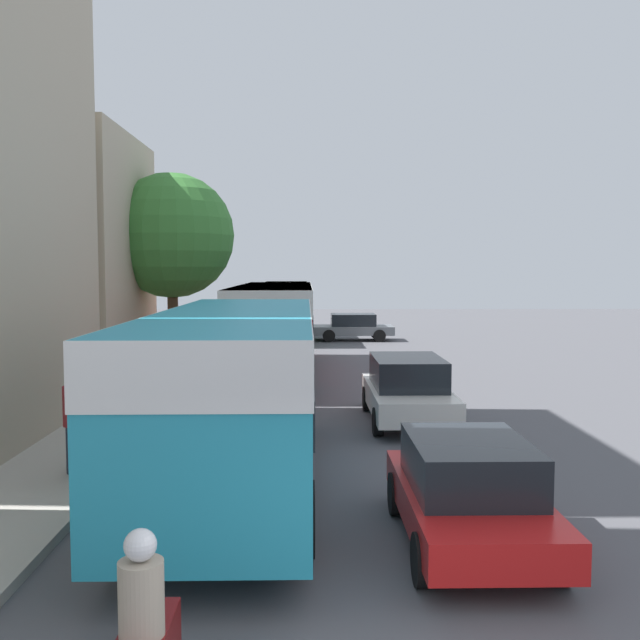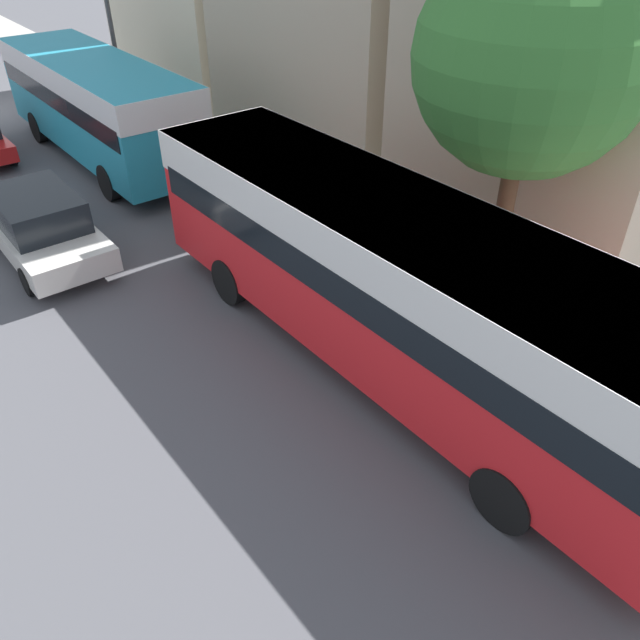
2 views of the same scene
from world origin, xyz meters
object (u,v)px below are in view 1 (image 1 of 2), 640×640
Objects in this scene: bus_following at (275,317)px; car_crossing at (353,326)px; pedestrian_near_curb at (206,326)px; pedestrian_walking_away at (75,422)px; bus_third_in_line at (284,302)px; car_far_curb at (407,389)px; car_distant at (468,491)px; bus_lead at (236,374)px.

bus_following is 12.31m from car_crossing.
car_crossing is at bearing 26.33° from pedestrian_near_curb.
pedestrian_walking_away is (-6.51, -24.31, 0.32)m from car_crossing.
bus_following is 8.99m from pedestrian_near_curb.
pedestrian_near_curb is at bearing -121.70° from bus_third_in_line.
pedestrian_walking_away is (-6.54, -4.68, 0.23)m from car_far_curb.
car_distant is at bearing -78.09° from bus_following.
bus_lead is 4.45m from car_distant.
pedestrian_near_curb is (-3.49, -5.65, -0.84)m from bus_third_in_line.
pedestrian_near_curb reaches higher than car_distant.
car_far_curb is 2.55× the size of pedestrian_walking_away.
bus_third_in_line is 4.37m from car_crossing.
pedestrian_near_curb is (-3.59, 8.19, -0.97)m from bus_following.
bus_lead is 5.40× the size of pedestrian_walking_away.
car_far_curb is 8.04m from pedestrian_walking_away.
bus_following is 6.51× the size of pedestrian_walking_away.
car_crossing is 2.33× the size of pedestrian_walking_away.
bus_third_in_line is at bearing 90.02° from bus_lead.
pedestrian_near_curb is (-6.88, 23.83, 0.31)m from car_distant.
pedestrian_near_curb is (-7.13, -3.53, 0.34)m from car_crossing.
car_distant is (-0.24, -27.36, 0.03)m from car_crossing.
bus_lead is 5.32× the size of pedestrian_near_curb.
bus_third_in_line is at bearing 96.56° from car_distant.
bus_third_in_line is 22.09m from car_far_curb.
bus_following reaches higher than bus_lead.
car_crossing is 7.96m from pedestrian_near_curb.
bus_following is 13.84m from bus_third_in_line.
bus_third_in_line is 6.70m from pedestrian_near_curb.
car_far_curb is at bearing 54.42° from bus_lead.
pedestrian_walking_away is at bearing -103.26° from bus_following.
bus_lead is 2.32× the size of car_crossing.
bus_following reaches higher than car_distant.
bus_lead is at bearing -89.98° from bus_third_in_line.
car_crossing is 2.29× the size of pedestrian_near_curb.
bus_following reaches higher than car_far_curb.
pedestrian_near_curb is at bearing 113.96° from car_far_curb.
bus_following reaches higher than car_crossing.
bus_third_in_line is 26.61m from pedestrian_walking_away.
bus_third_in_line is at bearing 90.39° from bus_following.
car_crossing is 0.92× the size of car_far_curb.
bus_lead reaches higher than pedestrian_walking_away.
car_distant is 2.21× the size of pedestrian_near_curb.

